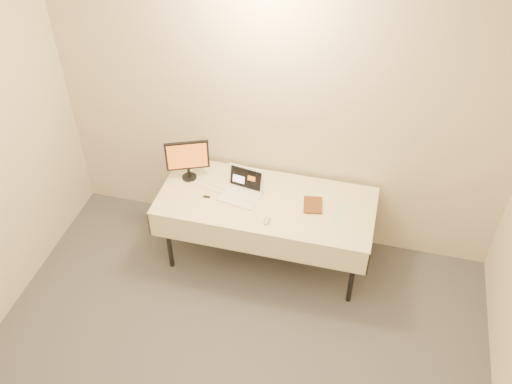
% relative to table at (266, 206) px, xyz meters
% --- Properties ---
extents(back_wall, '(4.00, 0.10, 2.70)m').
position_rel_table_xyz_m(back_wall, '(0.00, 0.45, 0.67)').
color(back_wall, beige).
rests_on(back_wall, ground).
extents(table, '(1.86, 0.81, 0.74)m').
position_rel_table_xyz_m(table, '(0.00, 0.00, 0.00)').
color(table, black).
rests_on(table, ground).
extents(laptop, '(0.36, 0.32, 0.23)m').
position_rel_table_xyz_m(laptop, '(-0.22, 0.03, 0.12)').
color(laptop, white).
rests_on(laptop, table).
extents(monitor, '(0.36, 0.17, 0.39)m').
position_rel_table_xyz_m(monitor, '(-0.74, 0.13, 0.29)').
color(monitor, black).
rests_on(monitor, table).
extents(book, '(0.16, 0.04, 0.21)m').
position_rel_table_xyz_m(book, '(0.32, 0.02, 0.17)').
color(book, '#97501B').
rests_on(book, table).
extents(alarm_clock, '(0.11, 0.06, 0.05)m').
position_rel_table_xyz_m(alarm_clock, '(-0.32, 0.22, 0.08)').
color(alarm_clock, black).
rests_on(alarm_clock, table).
extents(clicker, '(0.06, 0.11, 0.03)m').
position_rel_table_xyz_m(clicker, '(0.07, -0.25, 0.07)').
color(clicker, '#B2B2B5').
rests_on(clicker, table).
extents(paper_form, '(0.14, 0.28, 0.00)m').
position_rel_table_xyz_m(paper_form, '(0.64, -0.01, 0.06)').
color(paper_form, beige).
rests_on(paper_form, table).
extents(usb_dongle, '(0.06, 0.02, 0.01)m').
position_rel_table_xyz_m(usb_dongle, '(-0.51, -0.09, 0.07)').
color(usb_dongle, black).
rests_on(usb_dongle, table).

